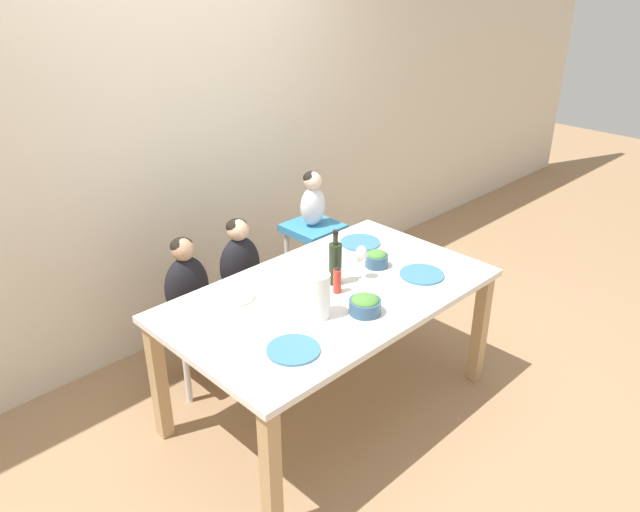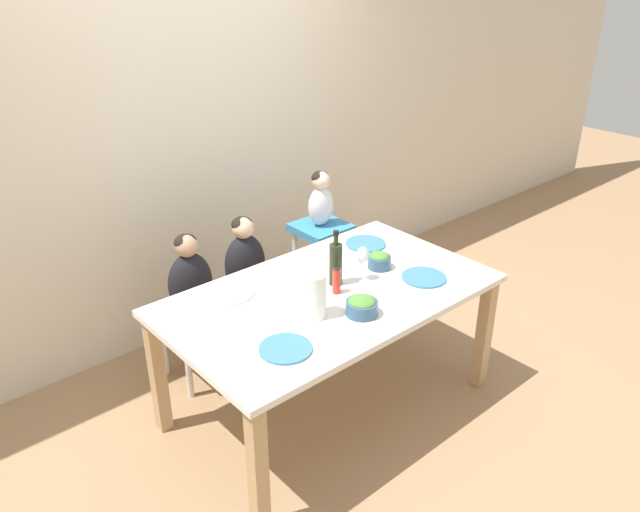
# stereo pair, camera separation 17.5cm
# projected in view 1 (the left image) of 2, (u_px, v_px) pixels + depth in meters

# --- Properties ---
(ground_plane) EXTENTS (14.00, 14.00, 0.00)m
(ground_plane) POSITION_uv_depth(u_px,v_px,m) (329.00, 404.00, 3.58)
(ground_plane) COLOR #9E7A56
(wall_back) EXTENTS (10.00, 0.06, 2.70)m
(wall_back) POSITION_uv_depth(u_px,v_px,m) (183.00, 131.00, 3.79)
(wall_back) COLOR beige
(wall_back) RESTS_ON ground_plane
(dining_table) EXTENTS (1.73, 1.01, 0.74)m
(dining_table) POSITION_uv_depth(u_px,v_px,m) (330.00, 306.00, 3.29)
(dining_table) COLOR white
(dining_table) RESTS_ON ground_plane
(chair_far_left) EXTENTS (0.39, 0.39, 0.45)m
(chair_far_left) POSITION_uv_depth(u_px,v_px,m) (191.00, 326.00, 3.62)
(chair_far_left) COLOR silver
(chair_far_left) RESTS_ON ground_plane
(chair_far_center) EXTENTS (0.39, 0.39, 0.45)m
(chair_far_center) POSITION_uv_depth(u_px,v_px,m) (242.00, 303.00, 3.86)
(chair_far_center) COLOR silver
(chair_far_center) RESTS_ON ground_plane
(chair_right_highchair) EXTENTS (0.33, 0.33, 0.72)m
(chair_right_highchair) POSITION_uv_depth(u_px,v_px,m) (313.00, 247.00, 4.16)
(chair_right_highchair) COLOR silver
(chair_right_highchair) RESTS_ON ground_plane
(person_child_left) EXTENTS (0.27, 0.18, 0.49)m
(person_child_left) POSITION_uv_depth(u_px,v_px,m) (186.00, 281.00, 3.49)
(person_child_left) COLOR black
(person_child_left) RESTS_ON chair_far_left
(person_child_center) EXTENTS (0.27, 0.18, 0.49)m
(person_child_center) POSITION_uv_depth(u_px,v_px,m) (240.00, 260.00, 3.72)
(person_child_center) COLOR black
(person_child_center) RESTS_ON chair_far_center
(person_baby_right) EXTENTS (0.19, 0.13, 0.36)m
(person_baby_right) POSITION_uv_depth(u_px,v_px,m) (313.00, 198.00, 4.01)
(person_baby_right) COLOR silver
(person_baby_right) RESTS_ON chair_right_highchair
(wine_bottle) EXTENTS (0.07, 0.07, 0.31)m
(wine_bottle) POSITION_uv_depth(u_px,v_px,m) (335.00, 262.00, 3.28)
(wine_bottle) COLOR #232D19
(wine_bottle) RESTS_ON dining_table
(paper_towel_roll) EXTENTS (0.12, 0.12, 0.23)m
(paper_towel_roll) POSITION_uv_depth(u_px,v_px,m) (318.00, 295.00, 2.99)
(paper_towel_roll) COLOR white
(paper_towel_roll) RESTS_ON dining_table
(wine_glass_near) EXTENTS (0.07, 0.07, 0.19)m
(wine_glass_near) POSITION_uv_depth(u_px,v_px,m) (361.00, 255.00, 3.32)
(wine_glass_near) COLOR white
(wine_glass_near) RESTS_ON dining_table
(salad_bowl_large) EXTENTS (0.16, 0.16, 0.09)m
(salad_bowl_large) POSITION_uv_depth(u_px,v_px,m) (365.00, 304.00, 3.04)
(salad_bowl_large) COLOR #335675
(salad_bowl_large) RESTS_ON dining_table
(salad_bowl_small) EXTENTS (0.13, 0.13, 0.09)m
(salad_bowl_small) POSITION_uv_depth(u_px,v_px,m) (377.00, 259.00, 3.49)
(salad_bowl_small) COLOR #335675
(salad_bowl_small) RESTS_ON dining_table
(dinner_plate_front_left) EXTENTS (0.24, 0.24, 0.01)m
(dinner_plate_front_left) POSITION_uv_depth(u_px,v_px,m) (293.00, 350.00, 2.77)
(dinner_plate_front_left) COLOR teal
(dinner_plate_front_left) RESTS_ON dining_table
(dinner_plate_back_left) EXTENTS (0.24, 0.24, 0.01)m
(dinner_plate_back_left) POSITION_uv_depth(u_px,v_px,m) (231.00, 296.00, 3.20)
(dinner_plate_back_left) COLOR silver
(dinner_plate_back_left) RESTS_ON dining_table
(dinner_plate_back_right) EXTENTS (0.24, 0.24, 0.01)m
(dinner_plate_back_right) POSITION_uv_depth(u_px,v_px,m) (360.00, 243.00, 3.78)
(dinner_plate_back_right) COLOR teal
(dinner_plate_back_right) RESTS_ON dining_table
(dinner_plate_front_right) EXTENTS (0.24, 0.24, 0.01)m
(dinner_plate_front_right) POSITION_uv_depth(u_px,v_px,m) (422.00, 274.00, 3.41)
(dinner_plate_front_right) COLOR teal
(dinner_plate_front_right) RESTS_ON dining_table
(condiment_bottle_hot_sauce) EXTENTS (0.04, 0.04, 0.15)m
(condiment_bottle_hot_sauce) POSITION_uv_depth(u_px,v_px,m) (337.00, 280.00, 3.21)
(condiment_bottle_hot_sauce) COLOR red
(condiment_bottle_hot_sauce) RESTS_ON dining_table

